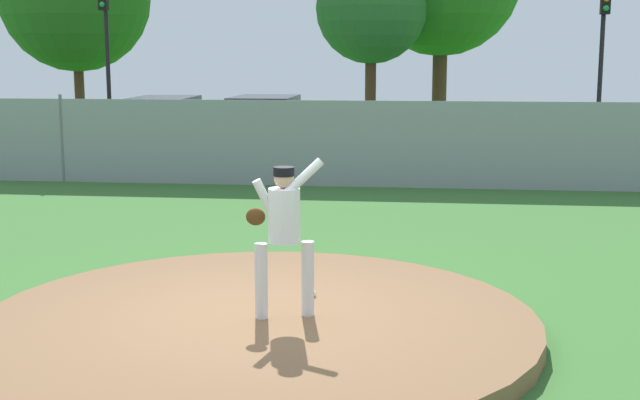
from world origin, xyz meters
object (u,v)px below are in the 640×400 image
parked_car_teal (379,132)px  parked_car_navy (265,129)px  baseball (313,293)px  traffic_light_far (603,37)px  parked_car_white (615,137)px  parked_car_red (164,130)px  traffic_light_near (106,34)px  pitcher_youth (283,225)px

parked_car_teal → parked_car_navy: 3.13m
baseball → traffic_light_far: size_ratio=0.01×
parked_car_teal → parked_car_white: (6.12, -0.66, 0.01)m
parked_car_teal → parked_car_navy: size_ratio=0.91×
baseball → traffic_light_far: traffic_light_far is taller
parked_car_red → parked_car_navy: 2.75m
parked_car_red → traffic_light_near: bearing=125.7°
baseball → traffic_light_far: (6.64, 18.31, 3.15)m
parked_car_navy → pitcher_youth: bearing=-78.9°
traffic_light_near → traffic_light_far: 15.76m
parked_car_teal → traffic_light_far: 8.22m
pitcher_youth → traffic_light_near: size_ratio=0.32×
parked_car_navy → parked_car_red: bearing=-172.4°
baseball → parked_car_teal: parked_car_teal is taller
parked_car_teal → traffic_light_far: bearing=31.6°
parked_car_teal → traffic_light_near: traffic_light_near is taller
pitcher_youth → parked_car_teal: (0.22, 14.99, -0.40)m
parked_car_teal → traffic_light_near: (-9.12, 3.98, 2.76)m
baseball → parked_car_navy: size_ratio=0.02×
pitcher_youth → parked_car_red: 15.47m
parked_car_red → traffic_light_near: size_ratio=0.94×
parked_car_navy → baseball: bearing=-77.5°
pitcher_youth → traffic_light_far: bearing=70.2°
traffic_light_near → parked_car_red: bearing=-54.3°
parked_car_red → traffic_light_near: 6.24m
parked_car_white → traffic_light_near: traffic_light_near is taller
pitcher_youth → parked_car_white: bearing=66.1°
parked_car_white → parked_car_navy: bearing=177.3°
baseball → parked_car_red: bearing=113.1°
baseball → parked_car_white: parked_car_white is taller
pitcher_youth → baseball: size_ratio=22.04×
parked_car_red → traffic_light_near: (-3.28, 4.57, 2.69)m
parked_car_white → parked_car_teal: bearing=173.8°
baseball → traffic_light_near: traffic_light_near is taller
parked_car_red → parked_car_navy: size_ratio=1.04×
baseball → parked_car_red: parked_car_red is taller
parked_car_red → parked_car_teal: 5.87m
parked_car_red → parked_car_teal: size_ratio=1.14×
pitcher_youth → parked_car_white: 15.67m
pitcher_youth → parked_car_white: (6.33, 14.33, -0.38)m
pitcher_youth → parked_car_red: size_ratio=0.34×
pitcher_youth → traffic_light_far: traffic_light_far is taller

